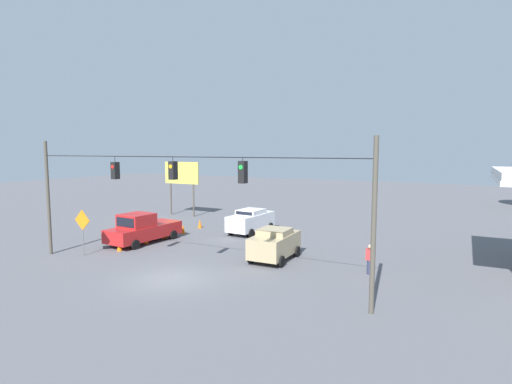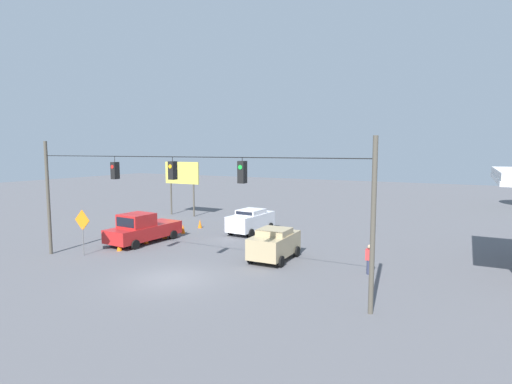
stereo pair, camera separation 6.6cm
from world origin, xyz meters
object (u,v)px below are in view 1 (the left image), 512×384
at_px(sedan_tan_crossing_near, 275,243).
at_px(traffic_cone_second, 146,238).
at_px(traffic_cone_fourth, 183,229).
at_px(work_zone_sign, 82,224).
at_px(pedestrian, 370,260).
at_px(roadside_billboard, 182,177).
at_px(sedan_white_withflow_mid, 251,220).
at_px(traffic_cone_fifth, 200,224).
at_px(traffic_cone_third, 165,233).
at_px(pickup_truck_red_parked_shoulder, 143,229).
at_px(overhead_signal_span, 174,194).
at_px(traffic_cone_nearest, 120,245).

relative_size(sedan_tan_crossing_near, traffic_cone_second, 5.26).
relative_size(sedan_tan_crossing_near, traffic_cone_fourth, 5.26).
bearing_deg(work_zone_sign, sedan_tan_crossing_near, -156.82).
bearing_deg(pedestrian, traffic_cone_fourth, -13.69).
distance_m(roadside_billboard, pedestrian, 23.41).
xyz_separation_m(sedan_white_withflow_mid, traffic_cone_fifth, (4.67, 0.35, -0.60)).
distance_m(sedan_tan_crossing_near, traffic_cone_fifth, 11.33).
height_order(sedan_tan_crossing_near, pedestrian, sedan_tan_crossing_near).
bearing_deg(traffic_cone_second, roadside_billboard, -63.69).
bearing_deg(sedan_tan_crossing_near, traffic_cone_third, -8.64).
bearing_deg(pickup_truck_red_parked_shoulder, sedan_white_withflow_mid, -127.55).
xyz_separation_m(traffic_cone_fourth, traffic_cone_fifth, (0.14, -2.43, 0.00)).
xyz_separation_m(overhead_signal_span, pedestrian, (-8.66, -5.12, -3.51)).
distance_m(traffic_cone_nearest, traffic_cone_fifth, 8.67).
xyz_separation_m(sedan_white_withflow_mid, work_zone_sign, (5.83, 10.89, 1.02)).
distance_m(traffic_cone_nearest, pedestrian, 15.54).
relative_size(roadside_billboard, work_zone_sign, 1.87).
distance_m(traffic_cone_nearest, traffic_cone_second, 2.33).
bearing_deg(traffic_cone_nearest, work_zone_sign, 59.97).
bearing_deg(sedan_tan_crossing_near, traffic_cone_fourth, -20.04).
bearing_deg(traffic_cone_second, pedestrian, -179.12).
height_order(overhead_signal_span, traffic_cone_fifth, overhead_signal_span).
xyz_separation_m(sedan_white_withflow_mid, traffic_cone_fourth, (4.53, 2.78, -0.60)).
bearing_deg(sedan_white_withflow_mid, roadside_billboard, -22.48).
relative_size(sedan_tan_crossing_near, traffic_cone_fifth, 5.26).
distance_m(traffic_cone_third, traffic_cone_fourth, 2.01).
bearing_deg(work_zone_sign, pickup_truck_red_parked_shoulder, -100.09).
distance_m(pickup_truck_red_parked_shoulder, traffic_cone_nearest, 2.52).
xyz_separation_m(overhead_signal_span, traffic_cone_third, (6.57, -6.79, -3.92)).
bearing_deg(sedan_white_withflow_mid, sedan_tan_crossing_near, 128.58).
bearing_deg(sedan_white_withflow_mid, traffic_cone_fourth, 31.56).
bearing_deg(traffic_cone_third, work_zone_sign, 79.10).
distance_m(traffic_cone_nearest, work_zone_sign, 2.69).
relative_size(overhead_signal_span, traffic_cone_nearest, 27.12).
bearing_deg(overhead_signal_span, traffic_cone_second, -36.51).
height_order(sedan_white_withflow_mid, traffic_cone_nearest, sedan_white_withflow_mid).
relative_size(sedan_white_withflow_mid, traffic_cone_nearest, 6.35).
height_order(pickup_truck_red_parked_shoulder, traffic_cone_fourth, pickup_truck_red_parked_shoulder).
height_order(traffic_cone_third, traffic_cone_fourth, same).
distance_m(sedan_tan_crossing_near, roadside_billboard, 18.52).
height_order(sedan_tan_crossing_near, traffic_cone_nearest, sedan_tan_crossing_near).
height_order(overhead_signal_span, traffic_cone_second, overhead_signal_span).
bearing_deg(traffic_cone_second, work_zone_sign, 74.68).
bearing_deg(sedan_tan_crossing_near, work_zone_sign, 23.18).
xyz_separation_m(traffic_cone_second, pedestrian, (-15.26, -0.23, 0.41)).
relative_size(traffic_cone_second, traffic_cone_third, 1.00).
xyz_separation_m(traffic_cone_fifth, pedestrian, (-15.24, 6.11, 0.41)).
bearing_deg(sedan_tan_crossing_near, roadside_billboard, -34.69).
relative_size(traffic_cone_nearest, work_zone_sign, 0.26).
bearing_deg(traffic_cone_fourth, pickup_truck_red_parked_shoulder, 81.91).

